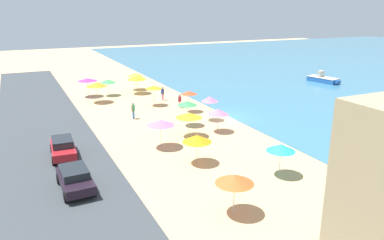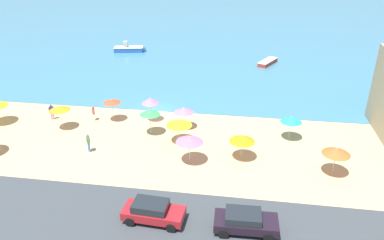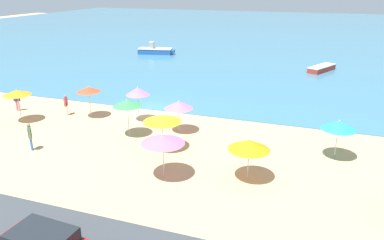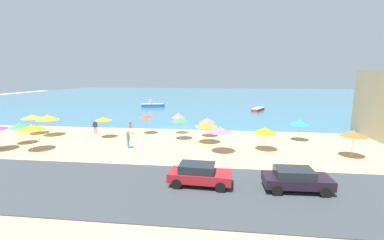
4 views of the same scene
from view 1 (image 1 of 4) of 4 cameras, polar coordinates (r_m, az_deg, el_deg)
The scene contains 23 objects.
ground_plane at distance 39.52m, azimuth 5.79°, elevation 0.43°, with size 160.00×160.00×0.00m, color tan.
coastal_road at distance 34.19m, azimuth -21.02°, elevation -3.22°, with size 80.00×8.00×0.06m, color #383D41.
beach_umbrella_0 at distance 25.93m, azimuth 13.39°, elevation -4.12°, with size 1.97×1.97×2.34m.
beach_umbrella_1 at distance 20.76m, azimuth 6.51°, elevation -8.95°, with size 2.15×2.15×2.41m.
beach_umbrella_2 at distance 40.88m, azimuth -0.47°, elevation 4.19°, with size 1.80×1.80×2.41m.
beach_umbrella_3 at distance 49.91m, azimuth -15.66°, elevation 5.95°, with size 2.46×2.46×2.48m.
beach_umbrella_4 at distance 30.36m, azimuth -4.81°, elevation -0.39°, with size 2.27×2.27×2.43m.
beach_umbrella_5 at distance 50.37m, azimuth -8.41°, elevation 6.42°, with size 2.48×2.48×2.52m.
beach_umbrella_6 at distance 46.44m, azimuth -14.34°, elevation 5.29°, with size 2.44×2.44×2.56m.
beach_umbrella_7 at distance 35.92m, azimuth -0.75°, elevation 2.60°, with size 1.91×1.91×2.56m.
beach_umbrella_8 at distance 32.89m, azimuth -0.47°, elevation 0.73°, with size 2.33×2.33×2.25m.
beach_umbrella_9 at distance 37.76m, azimuth 2.70°, elevation 3.23°, with size 1.70×1.70×2.58m.
beach_umbrella_10 at distance 43.84m, azimuth -5.86°, elevation 4.99°, with size 1.94×1.94×2.43m.
beach_umbrella_11 at distance 27.22m, azimuth 0.78°, elevation -2.84°, with size 2.14×2.14×2.25m.
beach_umbrella_12 at distance 49.88m, azimuth -12.68°, elevation 5.81°, with size 2.02×2.02×2.24m.
beach_umbrella_13 at distance 34.29m, azimuth 3.95°, elevation 1.25°, with size 1.94×1.94×2.22m.
beach_umbrella_14 at distance 52.82m, azimuth -8.64°, elevation 6.84°, with size 2.26×2.26×2.41m.
bather_0 at distance 38.95m, azimuth -8.94°, elevation 1.55°, with size 0.44×0.42×1.73m.
bather_1 at distance 46.55m, azimuth -4.51°, elevation 4.15°, with size 0.55×0.32×1.67m.
bather_2 at distance 42.83m, azimuth -1.88°, elevation 3.02°, with size 0.36×0.52×1.59m.
parked_car_1 at distance 24.82m, azimuth -17.40°, elevation -8.48°, with size 4.05×1.99×1.38m.
parked_car_2 at distance 30.32m, azimuth -19.07°, elevation -3.95°, with size 4.09×2.01×1.42m.
skiff_offshore at distance 61.14m, azimuth 19.34°, elevation 5.89°, with size 5.28×2.72×1.69m.
Camera 1 is at (32.31, -19.90, 11.06)m, focal length 35.00 mm.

